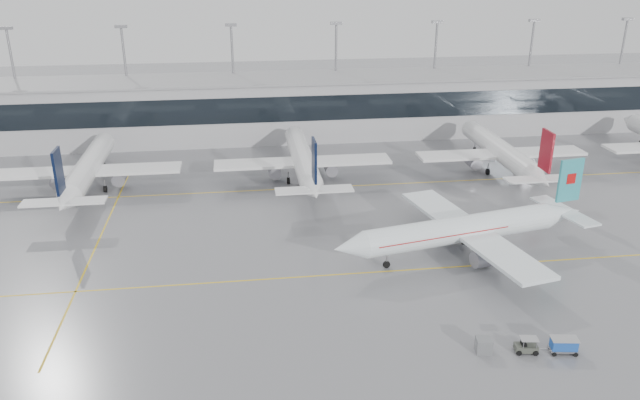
{
  "coord_description": "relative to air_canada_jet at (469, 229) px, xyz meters",
  "views": [
    {
      "loc": [
        -10.47,
        -65.76,
        36.34
      ],
      "look_at": [
        0.0,
        12.0,
        5.0
      ],
      "focal_mm": 35.0,
      "sensor_mm": 36.0,
      "label": 1
    }
  ],
  "objects": [
    {
      "name": "terminal_glass",
      "position": [
        -17.91,
        51.14,
        3.96
      ],
      "size": [
        180.0,
        0.2,
        5.0
      ],
      "primitive_type": "cube",
      "color": "black",
      "rests_on": "ground"
    },
    {
      "name": "baggage_cart",
      "position": [
        1.86,
        -21.79,
        -2.61
      ],
      "size": [
        2.78,
        1.82,
        1.6
      ],
      "rotation": [
        0.0,
        0.0,
        -0.15
      ],
      "color": "gray",
      "rests_on": "ground"
    },
    {
      "name": "taxi_line_cross",
      "position": [
        -47.91,
        11.69,
        -3.54
      ],
      "size": [
        0.25,
        60.0,
        0.01
      ],
      "primitive_type": "cube",
      "color": "yellow",
      "rests_on": "ground"
    },
    {
      "name": "terminal_roof",
      "position": [
        -17.91,
        58.69,
        8.66
      ],
      "size": [
        182.0,
        16.0,
        0.4
      ],
      "primitive_type": "cube",
      "color": "gray",
      "rests_on": "ground"
    },
    {
      "name": "light_masts",
      "position": [
        -17.91,
        64.69,
        9.8
      ],
      "size": [
        156.4,
        1.0,
        22.6
      ],
      "color": "gray",
      "rests_on": "ground"
    },
    {
      "name": "taxi_line_main",
      "position": [
        -17.91,
        -3.31,
        -3.54
      ],
      "size": [
        120.0,
        0.25,
        0.01
      ],
      "primitive_type": "cube",
      "color": "yellow",
      "rests_on": "ground"
    },
    {
      "name": "baggage_tug",
      "position": [
        -1.7,
        -21.24,
        -2.99
      ],
      "size": [
        3.3,
        1.66,
        1.57
      ],
      "rotation": [
        0.0,
        0.0,
        -0.15
      ],
      "color": "#3F433A",
      "rests_on": "ground"
    },
    {
      "name": "air_canada_jet",
      "position": [
        0.0,
        0.0,
        0.0
      ],
      "size": [
        35.69,
        28.76,
        11.2
      ],
      "rotation": [
        0.0,
        0.0,
        3.35
      ],
      "color": "white",
      "rests_on": "ground"
    },
    {
      "name": "taxi_line_north",
      "position": [
        -17.91,
        26.69,
        -3.54
      ],
      "size": [
        120.0,
        0.25,
        0.01
      ],
      "primitive_type": "cube",
      "color": "yellow",
      "rests_on": "ground"
    },
    {
      "name": "parked_jet_d",
      "position": [
        17.09,
        30.38,
        0.17
      ],
      "size": [
        29.64,
        36.96,
        11.72
      ],
      "rotation": [
        0.0,
        0.0,
        1.57
      ],
      "color": "white",
      "rests_on": "ground"
    },
    {
      "name": "ground",
      "position": [
        -17.91,
        -3.31,
        -3.54
      ],
      "size": [
        320.0,
        320.0,
        0.0
      ],
      "primitive_type": "plane",
      "color": "slate",
      "rests_on": "ground"
    },
    {
      "name": "terminal",
      "position": [
        -17.91,
        58.69,
        2.46
      ],
      "size": [
        180.0,
        15.0,
        12.0
      ],
      "primitive_type": "cube",
      "color": "#A3A3A7",
      "rests_on": "ground"
    },
    {
      "name": "gse_unit",
      "position": [
        -5.79,
        -20.68,
        -2.79
      ],
      "size": [
        1.71,
        1.62,
        1.5
      ],
      "primitive_type": "cube",
      "rotation": [
        0.0,
        0.0,
        -0.16
      ],
      "color": "slate",
      "rests_on": "ground"
    },
    {
      "name": "parked_jet_c",
      "position": [
        -17.91,
        30.38,
        0.17
      ],
      "size": [
        29.64,
        36.96,
        11.72
      ],
      "rotation": [
        0.0,
        0.0,
        1.57
      ],
      "color": "white",
      "rests_on": "ground"
    },
    {
      "name": "parked_jet_b",
      "position": [
        -52.91,
        30.38,
        0.17
      ],
      "size": [
        29.64,
        36.96,
        11.72
      ],
      "rotation": [
        0.0,
        0.0,
        1.57
      ],
      "color": "white",
      "rests_on": "ground"
    }
  ]
}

